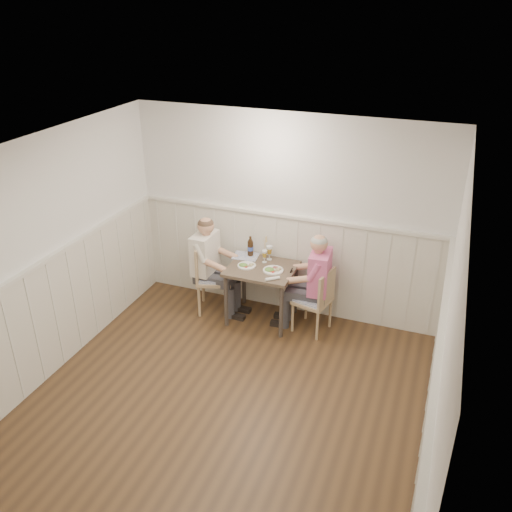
# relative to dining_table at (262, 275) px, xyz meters

# --- Properties ---
(ground_plane) EXTENTS (4.50, 4.50, 0.00)m
(ground_plane) POSITION_rel_dining_table_xyz_m (0.19, -1.84, -0.64)
(ground_plane) COLOR #442F1E
(room_shell) EXTENTS (4.04, 4.54, 2.60)m
(room_shell) POSITION_rel_dining_table_xyz_m (0.19, -1.84, 0.88)
(room_shell) COLOR white
(room_shell) RESTS_ON ground
(wainscot) EXTENTS (4.00, 4.49, 1.34)m
(wainscot) POSITION_rel_dining_table_xyz_m (0.19, -1.15, 0.05)
(wainscot) COLOR white
(wainscot) RESTS_ON ground
(dining_table) EXTENTS (0.82, 0.70, 0.75)m
(dining_table) POSITION_rel_dining_table_xyz_m (0.00, 0.00, 0.00)
(dining_table) COLOR #493B30
(dining_table) RESTS_ON ground
(chair_right) EXTENTS (0.48, 0.48, 0.85)m
(chair_right) POSITION_rel_dining_table_xyz_m (0.72, -0.01, -0.18)
(chair_right) COLOR tan
(chair_right) RESTS_ON ground
(chair_left) EXTENTS (0.57, 0.57, 0.95)m
(chair_left) POSITION_rel_dining_table_xyz_m (-0.71, -0.00, -0.13)
(chair_left) COLOR tan
(chair_left) RESTS_ON ground
(man_in_pink) EXTENTS (0.62, 0.43, 1.30)m
(man_in_pink) POSITION_rel_dining_table_xyz_m (0.69, 0.05, -0.10)
(man_in_pink) COLOR #3F3F47
(man_in_pink) RESTS_ON ground
(diner_cream) EXTENTS (0.62, 0.43, 1.33)m
(diner_cream) POSITION_rel_dining_table_xyz_m (-0.74, 0.00, -0.09)
(diner_cream) COLOR #3F3F47
(diner_cream) RESTS_ON ground
(plate_man) EXTENTS (0.25, 0.25, 0.06)m
(plate_man) POSITION_rel_dining_table_xyz_m (0.16, -0.04, 0.13)
(plate_man) COLOR white
(plate_man) RESTS_ON dining_table
(plate_diner) EXTENTS (0.23, 0.23, 0.06)m
(plate_diner) POSITION_rel_dining_table_xyz_m (-0.20, -0.04, 0.13)
(plate_diner) COLOR white
(plate_diner) RESTS_ON dining_table
(beer_glass_a) EXTENTS (0.08, 0.08, 0.19)m
(beer_glass_a) POSITION_rel_dining_table_xyz_m (0.02, 0.24, 0.24)
(beer_glass_a) COLOR silver
(beer_glass_a) RESTS_ON dining_table
(beer_glass_b) EXTENTS (0.07, 0.07, 0.17)m
(beer_glass_b) POSITION_rel_dining_table_xyz_m (-0.02, 0.15, 0.22)
(beer_glass_b) COLOR silver
(beer_glass_b) RESTS_ON dining_table
(beer_bottle) EXTENTS (0.08, 0.08, 0.27)m
(beer_bottle) POSITION_rel_dining_table_xyz_m (-0.25, 0.26, 0.23)
(beer_bottle) COLOR black
(beer_bottle) RESTS_ON dining_table
(rolled_napkin) EXTENTS (0.16, 0.14, 0.04)m
(rolled_napkin) POSITION_rel_dining_table_xyz_m (0.23, -0.26, 0.13)
(rolled_napkin) COLOR white
(rolled_napkin) RESTS_ON dining_table
(grass_vase) EXTENTS (0.04, 0.04, 0.34)m
(grass_vase) POSITION_rel_dining_table_xyz_m (-0.06, 0.24, 0.26)
(grass_vase) COLOR silver
(grass_vase) RESTS_ON dining_table
(gingham_mat) EXTENTS (0.35, 0.29, 0.01)m
(gingham_mat) POSITION_rel_dining_table_xyz_m (-0.30, 0.22, 0.11)
(gingham_mat) COLOR #6775AD
(gingham_mat) RESTS_ON dining_table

